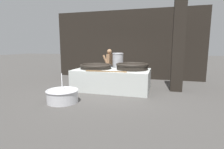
# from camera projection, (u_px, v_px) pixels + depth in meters

# --- Properties ---
(ground_plane) EXTENTS (60.00, 60.00, 0.00)m
(ground_plane) POSITION_uv_depth(u_px,v_px,m) (112.00, 90.00, 7.11)
(ground_plane) COLOR #474442
(back_wall) EXTENTS (8.08, 0.24, 3.65)m
(back_wall) POSITION_uv_depth(u_px,v_px,m) (126.00, 45.00, 9.53)
(back_wall) COLOR black
(back_wall) RESTS_ON ground_plane
(support_pillar) EXTENTS (0.44, 0.44, 3.65)m
(support_pillar) POSITION_uv_depth(u_px,v_px,m) (178.00, 44.00, 6.66)
(support_pillar) COLOR black
(support_pillar) RESTS_ON ground_plane
(hearth_platform) EXTENTS (2.96, 1.65, 0.83)m
(hearth_platform) POSITION_uv_depth(u_px,v_px,m) (112.00, 80.00, 7.04)
(hearth_platform) COLOR silver
(hearth_platform) RESTS_ON ground_plane
(giant_wok_near) EXTENTS (1.31, 1.31, 0.19)m
(giant_wok_near) POSITION_uv_depth(u_px,v_px,m) (96.00, 66.00, 7.18)
(giant_wok_near) COLOR black
(giant_wok_near) RESTS_ON hearth_platform
(giant_wok_far) EXTENTS (1.27, 1.27, 0.25)m
(giant_wok_far) POSITION_uv_depth(u_px,v_px,m) (132.00, 66.00, 6.90)
(giant_wok_far) COLOR black
(giant_wok_far) RESTS_ON hearth_platform
(stock_pot) EXTENTS (0.49, 0.49, 0.63)m
(stock_pot) POSITION_uv_depth(u_px,v_px,m) (118.00, 60.00, 7.43)
(stock_pot) COLOR #9E9EA3
(stock_pot) RESTS_ON hearth_platform
(stirring_paddle) EXTENTS (1.51, 0.19, 0.04)m
(stirring_paddle) POSITION_uv_depth(u_px,v_px,m) (108.00, 71.00, 6.28)
(stirring_paddle) COLOR brown
(stirring_paddle) RESTS_ON hearth_platform
(cook) EXTENTS (0.38, 0.58, 1.61)m
(cook) POSITION_uv_depth(u_px,v_px,m) (109.00, 65.00, 8.27)
(cook) COLOR #8C6647
(cook) RESTS_ON ground_plane
(prep_bowl_vegetables) EXTENTS (1.00, 1.18, 0.81)m
(prep_bowl_vegetables) POSITION_uv_depth(u_px,v_px,m) (62.00, 95.00, 5.47)
(prep_bowl_vegetables) COLOR silver
(prep_bowl_vegetables) RESTS_ON ground_plane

